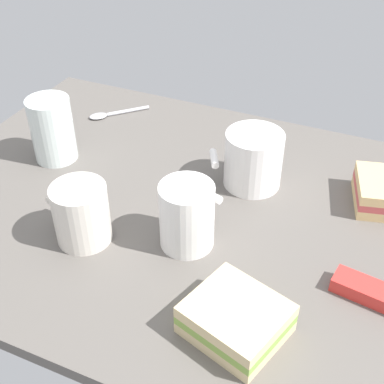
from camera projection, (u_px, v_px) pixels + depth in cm
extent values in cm
cube|color=#5B5651|center=(192.00, 212.00, 81.57)|extent=(90.00, 64.00, 2.00)
cylinder|color=white|center=(253.00, 159.00, 83.22)|extent=(9.37, 9.37, 9.37)
cylinder|color=tan|center=(255.00, 137.00, 80.67)|extent=(8.25, 8.25, 0.40)
cylinder|color=white|center=(214.00, 158.00, 82.60)|extent=(3.01, 4.30, 1.20)
cylinder|color=white|center=(187.00, 216.00, 71.59)|extent=(7.72, 7.72, 9.92)
cylinder|color=black|center=(187.00, 190.00, 68.88)|extent=(6.80, 6.80, 0.40)
cylinder|color=white|center=(211.00, 196.00, 74.39)|extent=(3.68, 2.23, 1.20)
cylinder|color=silver|center=(81.00, 214.00, 72.62)|extent=(7.91, 7.91, 9.03)
cylinder|color=brown|center=(78.00, 191.00, 70.18)|extent=(6.96, 6.96, 0.40)
cylinder|color=silver|center=(58.00, 196.00, 75.23)|extent=(2.28, 3.76, 1.20)
cube|color=beige|center=(235.00, 327.00, 61.72)|extent=(13.33, 12.62, 1.60)
cube|color=#8CB24C|center=(236.00, 319.00, 60.87)|extent=(13.33, 12.62, 1.20)
cube|color=beige|center=(236.00, 311.00, 60.02)|extent=(13.33, 12.62, 1.60)
cylinder|color=silver|center=(52.00, 129.00, 88.78)|extent=(7.39, 7.39, 11.36)
cylinder|color=white|center=(54.00, 139.00, 89.89)|extent=(6.65, 6.65, 7.71)
ellipsoid|color=silver|center=(98.00, 116.00, 103.24)|extent=(4.24, 4.25, 0.80)
cylinder|color=silver|center=(128.00, 111.00, 105.08)|extent=(6.69, 6.73, 0.70)
cube|color=red|center=(377.00, 295.00, 65.40)|extent=(11.80, 5.14, 2.00)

